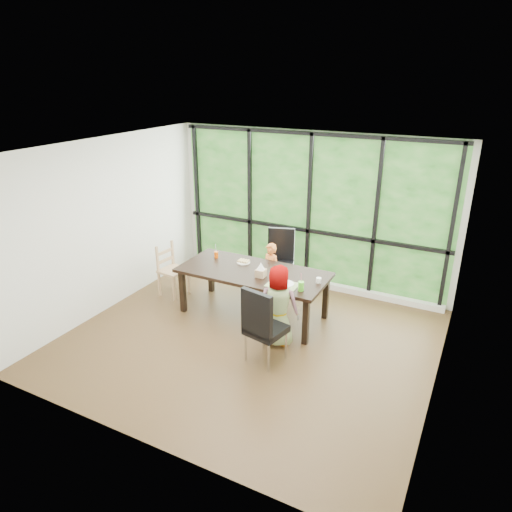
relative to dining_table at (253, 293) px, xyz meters
name	(u,v)px	position (x,y,z in m)	size (l,w,h in m)	color
ground	(250,340)	(0.30, -0.69, -0.38)	(5.00, 5.00, 0.00)	black
back_wall	(310,210)	(0.30, 1.56, 0.98)	(5.00, 5.00, 0.00)	silver
foliage_backdrop	(310,211)	(0.30, 1.54, 0.98)	(4.80, 0.02, 2.65)	#154614
window_mullions	(309,211)	(0.30, 1.50, 0.98)	(4.80, 0.06, 2.65)	black
window_sill	(305,281)	(0.30, 1.46, -0.33)	(4.80, 0.12, 0.10)	silver
dining_table	(253,293)	(0.00, 0.00, 0.00)	(2.29, 1.03, 0.75)	black
chair_window_leather	(280,261)	(-0.01, 1.00, 0.17)	(0.46, 0.46, 1.08)	black
chair_interior_leather	(266,324)	(0.73, -1.03, 0.17)	(0.46, 0.46, 1.08)	black
chair_end_beech	(173,270)	(-1.53, 0.01, 0.08)	(0.42, 0.40, 0.90)	tan
child_toddler	(270,272)	(0.00, 0.62, 0.12)	(0.36, 0.24, 0.99)	orange
child_older	(277,306)	(0.68, -0.58, 0.21)	(0.58, 0.37, 1.18)	gray
placemat	(283,285)	(0.61, -0.25, 0.38)	(0.44, 0.32, 0.01)	tan
plate_far	(243,262)	(-0.29, 0.22, 0.38)	(0.22, 0.22, 0.01)	white
plate_near	(285,284)	(0.62, -0.22, 0.38)	(0.27, 0.27, 0.02)	white
orange_cup	(216,255)	(-0.79, 0.21, 0.43)	(0.06, 0.06, 0.10)	#E85105
green_cup	(301,286)	(0.90, -0.30, 0.44)	(0.08, 0.08, 0.13)	#59D82E
white_mug	(319,280)	(1.04, 0.06, 0.41)	(0.08, 0.08, 0.08)	white
tissue_box	(261,273)	(0.20, -0.14, 0.43)	(0.14, 0.14, 0.12)	tan
crepe_rolls_far	(243,261)	(-0.29, 0.22, 0.41)	(0.20, 0.12, 0.04)	tan
crepe_rolls_near	(285,282)	(0.62, -0.22, 0.41)	(0.05, 0.12, 0.04)	tan
straw_white	(216,249)	(-0.79, 0.21, 0.52)	(0.01, 0.01, 0.20)	white
straw_pink	(301,279)	(0.90, -0.30, 0.55)	(0.01, 0.01, 0.20)	pink
tissue	(261,266)	(0.20, -0.14, 0.55)	(0.12, 0.12, 0.11)	white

